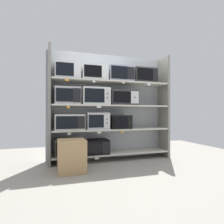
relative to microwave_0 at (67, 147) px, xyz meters
name	(u,v)px	position (x,y,z in m)	size (l,w,h in m)	color
ground	(132,175)	(0.89, -1.00, -0.32)	(6.38, 6.00, 0.02)	gray
back_panel	(109,106)	(0.89, 0.23, 0.79)	(2.58, 0.04, 2.21)	#9EA3A8
upright_left	(49,105)	(-0.33, 0.00, 0.79)	(0.05, 0.41, 2.21)	gray
upright_right	(164,107)	(2.12, 0.00, 0.79)	(0.05, 0.41, 2.21)	gray
shelf_0	(112,153)	(0.89, 0.00, -0.18)	(2.38, 0.41, 0.03)	beige
microwave_0	(67,147)	(0.00, 0.00, 0.00)	(0.48, 0.42, 0.32)	#33332B
microwave_1	(96,146)	(0.55, 0.00, -0.02)	(0.49, 0.42, 0.28)	black
price_tag_0	(70,160)	(0.03, -0.21, -0.21)	(0.07, 0.00, 0.03)	beige
price_tag_1	(97,158)	(0.53, -0.21, -0.21)	(0.08, 0.00, 0.03)	white
shelf_1	(112,129)	(0.89, 0.00, 0.31)	(2.38, 0.41, 0.03)	beige
microwave_2	(70,122)	(0.04, 0.00, 0.47)	(0.56, 0.35, 0.29)	silver
microwave_3	(97,121)	(0.58, 0.00, 0.49)	(0.44, 0.38, 0.33)	#B9B7BC
microwave_4	(119,122)	(1.05, 0.00, 0.46)	(0.42, 0.42, 0.27)	black
price_tag_2	(69,134)	(0.01, -0.21, 0.27)	(0.06, 0.00, 0.04)	beige
price_tag_3	(99,133)	(0.57, -0.21, 0.27)	(0.07, 0.00, 0.03)	beige
price_tag_4	(122,132)	(1.04, -0.21, 0.27)	(0.05, 0.00, 0.05)	orange
shelf_2	(112,106)	(0.89, 0.00, 0.79)	(2.38, 0.41, 0.03)	beige
microwave_5	(67,96)	(0.00, 0.00, 0.97)	(0.47, 0.43, 0.32)	#B6B5B5
microwave_6	(95,96)	(0.54, 0.00, 0.98)	(0.53, 0.43, 0.34)	silver
microwave_7	(123,98)	(1.13, 0.00, 0.97)	(0.58, 0.36, 0.31)	#343033
price_tag_5	(68,107)	(0.00, -0.21, 0.75)	(0.05, 0.00, 0.04)	orange
price_tag_6	(99,107)	(0.56, -0.21, 0.76)	(0.09, 0.00, 0.03)	white
shelf_3	(112,82)	(0.89, 0.00, 1.28)	(2.38, 0.41, 0.03)	beige
microwave_8	(67,71)	(0.00, 0.00, 1.44)	(0.47, 0.38, 0.29)	silver
microwave_9	(94,73)	(0.51, 0.00, 1.43)	(0.50, 0.43, 0.28)	silver
microwave_10	(119,75)	(1.05, 0.00, 1.44)	(0.53, 0.42, 0.30)	#9A9BAF
microwave_11	(143,76)	(1.60, 0.00, 1.45)	(0.50, 0.43, 0.30)	#31332F
price_tag_7	(67,80)	(-0.03, -0.21, 1.24)	(0.06, 0.00, 0.04)	orange
price_tag_8	(94,82)	(0.47, -0.21, 1.24)	(0.05, 0.00, 0.04)	white
price_tag_9	(124,83)	(1.07, -0.21, 1.24)	(0.05, 0.00, 0.03)	beige
price_tag_10	(149,84)	(1.62, -0.21, 1.24)	(0.07, 0.00, 0.04)	white
shipping_carton	(72,156)	(0.02, -0.57, -0.05)	(0.44, 0.44, 0.52)	tan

